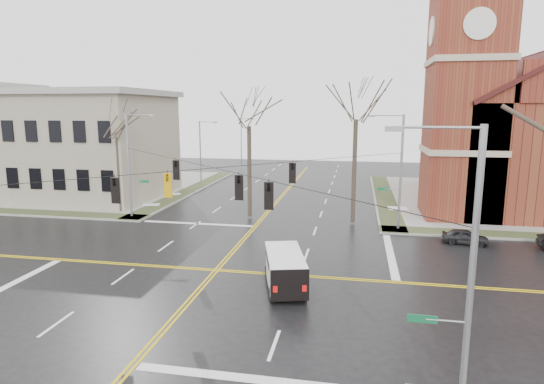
% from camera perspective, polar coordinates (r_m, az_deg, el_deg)
% --- Properties ---
extents(ground, '(120.00, 120.00, 0.00)m').
position_cam_1_polar(ground, '(27.91, -6.98, -9.71)').
color(ground, black).
rests_on(ground, ground).
extents(sidewalks, '(80.00, 80.00, 0.17)m').
position_cam_1_polar(sidewalks, '(27.88, -6.98, -9.56)').
color(sidewalks, gray).
rests_on(sidewalks, ground).
extents(road_markings, '(100.00, 100.00, 0.01)m').
position_cam_1_polar(road_markings, '(27.91, -6.98, -9.70)').
color(road_markings, gold).
rests_on(road_markings, ground).
extents(church, '(24.28, 27.48, 27.50)m').
position_cam_1_polar(church, '(52.45, 29.49, 7.84)').
color(church, maroon).
rests_on(church, ground).
extents(civic_building_a, '(18.00, 14.00, 11.00)m').
position_cam_1_polar(civic_building_a, '(54.24, -23.19, 5.27)').
color(civic_building_a, gray).
rests_on(civic_building_a, ground).
extents(signal_pole_ne, '(2.75, 0.22, 9.00)m').
position_cam_1_polar(signal_pole_ne, '(36.87, 15.61, 2.83)').
color(signal_pole_ne, gray).
rests_on(signal_pole_ne, ground).
extents(signal_pole_nw, '(2.75, 0.22, 9.00)m').
position_cam_1_polar(signal_pole_nw, '(41.55, -17.32, 3.56)').
color(signal_pole_nw, gray).
rests_on(signal_pole_nw, ground).
extents(signal_pole_se, '(2.75, 0.22, 9.00)m').
position_cam_1_polar(signal_pole_se, '(14.57, 23.14, -8.92)').
color(signal_pole_se, gray).
rests_on(signal_pole_se, ground).
extents(span_wires, '(23.02, 23.02, 0.03)m').
position_cam_1_polar(span_wires, '(26.43, -7.28, 3.01)').
color(span_wires, black).
rests_on(span_wires, ground).
extents(traffic_signals, '(8.21, 8.26, 1.30)m').
position_cam_1_polar(traffic_signals, '(25.92, -7.69, 1.18)').
color(traffic_signals, black).
rests_on(traffic_signals, ground).
extents(streetlight_north_a, '(2.30, 0.20, 8.00)m').
position_cam_1_polar(streetlight_north_a, '(56.39, -8.84, 5.10)').
color(streetlight_north_a, gray).
rests_on(streetlight_north_a, ground).
extents(streetlight_north_b, '(2.30, 0.20, 8.00)m').
position_cam_1_polar(streetlight_north_b, '(75.48, -3.77, 6.51)').
color(streetlight_north_b, gray).
rests_on(streetlight_north_b, ground).
extents(cargo_van, '(3.12, 5.26, 1.88)m').
position_cam_1_polar(cargo_van, '(25.07, 1.58, -9.29)').
color(cargo_van, white).
rests_on(cargo_van, ground).
extents(parked_car_a, '(3.32, 1.72, 1.08)m').
position_cam_1_polar(parked_car_a, '(35.48, 23.04, -5.18)').
color(parked_car_a, black).
rests_on(parked_car_a, ground).
extents(tree_nw_far, '(4.00, 4.00, 10.35)m').
position_cam_1_polar(tree_nw_far, '(43.76, -18.91, 7.16)').
color(tree_nw_far, '#322920').
rests_on(tree_nw_far, ground).
extents(tree_nw_near, '(4.00, 4.00, 11.91)m').
position_cam_1_polar(tree_nw_near, '(39.40, -2.91, 9.01)').
color(tree_nw_near, '#322920').
rests_on(tree_nw_near, ground).
extents(tree_ne, '(4.00, 4.00, 12.86)m').
position_cam_1_polar(tree_ne, '(37.81, 10.52, 9.82)').
color(tree_ne, '#322920').
rests_on(tree_ne, ground).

